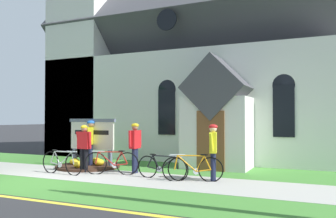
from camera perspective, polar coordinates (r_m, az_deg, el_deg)
ground at (r=14.27m, az=-9.53°, el=-8.87°), size 140.00×140.00×0.00m
sidewalk_slab at (r=11.42m, az=-8.71°, el=-10.72°), size 32.00×2.31×0.01m
grass_verge at (r=9.67m, az=-16.07°, el=-12.39°), size 32.00×2.12×0.01m
church_lawn at (r=13.63m, az=-2.70°, el=-9.23°), size 24.00×2.85×0.01m
curb_paint_stripe at (r=8.80m, az=-21.34°, el=-13.45°), size 28.00×0.16×0.01m
church_building at (r=18.75m, az=3.42°, el=6.99°), size 13.87×10.21×13.26m
church_sign at (r=13.66m, az=-12.14°, el=-4.19°), size 2.05×0.13×1.82m
flower_bed at (r=13.55m, az=-12.81°, el=-8.90°), size 2.33×2.33×0.34m
bicycle_red at (r=10.84m, az=-0.95°, el=-9.33°), size 1.76×0.19×0.77m
bicycle_orange at (r=10.42m, az=4.02°, el=-9.54°), size 1.69×0.63×0.82m
bicycle_white at (r=11.78m, az=-9.07°, el=-8.56°), size 1.71×0.64×0.81m
bicycle_yellow at (r=12.25m, az=-16.76°, el=-8.25°), size 1.80×0.21×0.81m
cyclist_in_red_jersey at (r=13.52m, az=-12.37°, el=-4.84°), size 0.43×0.76×1.75m
cyclist_in_blue_jersey at (r=12.44m, az=-13.39°, el=-5.64°), size 0.64×0.29×1.61m
cyclist_in_orange_jersey at (r=11.94m, az=-5.33°, el=-5.62°), size 0.27×0.67×1.67m
cyclist_in_yellow_jersey at (r=10.53m, az=7.30°, el=-6.20°), size 0.31×0.73×1.66m
distant_hill at (r=73.95m, az=7.70°, el=-2.87°), size 72.57×39.50×16.45m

